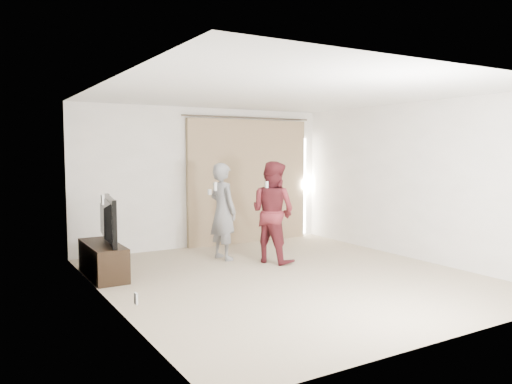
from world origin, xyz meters
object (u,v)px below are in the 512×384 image
tv (102,220)px  person_man (223,211)px  person_woman (273,212)px  tv_console (103,260)px

tv → person_man: person_man is taller
person_man → person_woman: person_woman is taller
tv → person_woman: person_woman is taller
person_man → person_woman: bearing=-45.0°
tv → person_man: size_ratio=0.72×
tv_console → tv: (0.00, 0.00, 0.57)m
tv → person_man: 2.01m
tv_console → tv: size_ratio=1.08×
tv_console → person_woman: person_woman is taller
tv_console → person_man: person_man is taller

